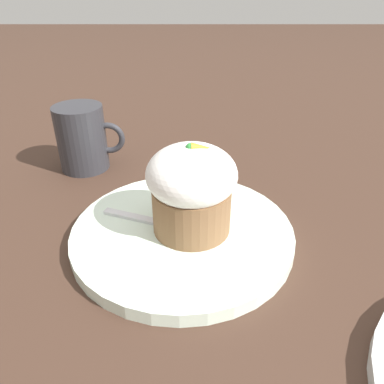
# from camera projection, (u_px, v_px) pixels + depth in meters

# --- Properties ---
(ground_plane) EXTENTS (4.00, 4.00, 0.00)m
(ground_plane) POSITION_uv_depth(u_px,v_px,m) (183.00, 239.00, 0.45)
(ground_plane) COLOR #3D281E
(dessert_plate) EXTENTS (0.26, 0.26, 0.02)m
(dessert_plate) POSITION_uv_depth(u_px,v_px,m) (183.00, 233.00, 0.44)
(dessert_plate) COLOR silver
(dessert_plate) RESTS_ON ground_plane
(carrot_cake) EXTENTS (0.10, 0.10, 0.11)m
(carrot_cake) POSITION_uv_depth(u_px,v_px,m) (192.00, 187.00, 0.41)
(carrot_cake) COLOR brown
(carrot_cake) RESTS_ON dessert_plate
(spoon) EXTENTS (0.13, 0.07, 0.01)m
(spoon) POSITION_uv_depth(u_px,v_px,m) (176.00, 226.00, 0.44)
(spoon) COLOR silver
(spoon) RESTS_ON dessert_plate
(coffee_cup) EXTENTS (0.10, 0.08, 0.10)m
(coffee_cup) POSITION_uv_depth(u_px,v_px,m) (83.00, 138.00, 0.58)
(coffee_cup) COLOR #2D2D33
(coffee_cup) RESTS_ON ground_plane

